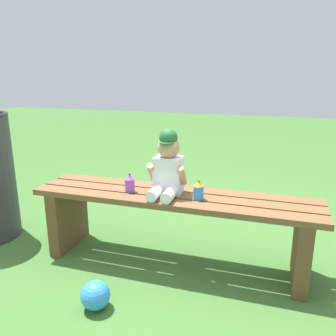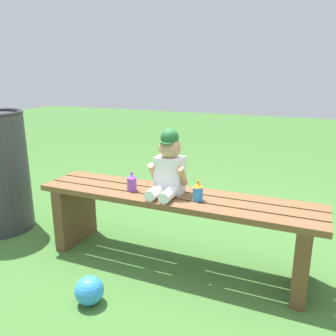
% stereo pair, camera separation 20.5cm
% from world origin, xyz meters
% --- Properties ---
extents(ground_plane, '(16.00, 16.00, 0.00)m').
position_xyz_m(ground_plane, '(0.00, 0.00, 0.00)').
color(ground_plane, '#3D6B2D').
extents(park_bench, '(1.78, 0.38, 0.47)m').
position_xyz_m(park_bench, '(0.00, 0.00, 0.32)').
color(park_bench, brown).
rests_on(park_bench, ground_plane).
extents(child_figure, '(0.23, 0.27, 0.40)m').
position_xyz_m(child_figure, '(-0.04, 0.00, 0.65)').
color(child_figure, white).
rests_on(child_figure, park_bench).
extents(sippy_cup_left, '(0.06, 0.06, 0.12)m').
position_xyz_m(sippy_cup_left, '(-0.27, -0.04, 0.53)').
color(sippy_cup_left, '#8C4CCC').
rests_on(sippy_cup_left, park_bench).
extents(sippy_cup_right, '(0.06, 0.06, 0.12)m').
position_xyz_m(sippy_cup_right, '(0.17, -0.04, 0.53)').
color(sippy_cup_right, '#338CE5').
rests_on(sippy_cup_right, park_bench).
extents(toy_ball, '(0.16, 0.16, 0.16)m').
position_xyz_m(toy_ball, '(-0.26, -0.56, 0.08)').
color(toy_ball, '#338CE5').
rests_on(toy_ball, ground_plane).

